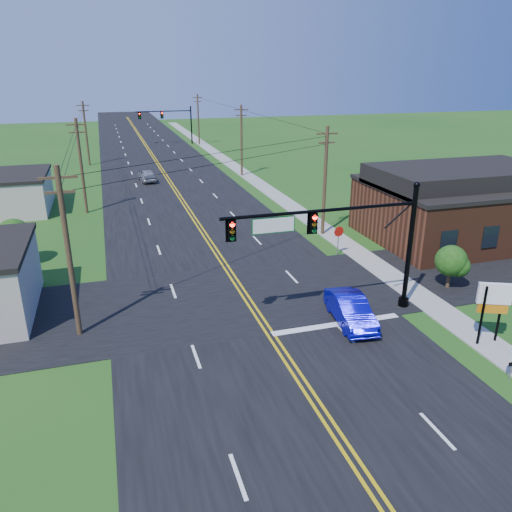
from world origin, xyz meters
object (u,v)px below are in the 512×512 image
object	(u,v)px
signal_mast_main	(339,237)
blue_car	(350,310)
stop_sign	(339,235)
signal_mast_far	(167,119)

from	to	relation	value
signal_mast_main	blue_car	world-z (taller)	signal_mast_main
blue_car	stop_sign	bearing A→B (deg)	74.93
signal_mast_main	stop_sign	xyz separation A→B (m)	(4.47, 8.98, -3.09)
signal_mast_main	stop_sign	size ratio (longest dim) A/B	4.91
signal_mast_far	stop_sign	size ratio (longest dim) A/B	4.77
signal_mast_main	blue_car	xyz separation A→B (m)	(0.45, -1.00, -3.97)
signal_mast_main	signal_mast_far	size ratio (longest dim) A/B	1.03
signal_mast_main	signal_mast_far	distance (m)	72.00
stop_sign	blue_car	bearing A→B (deg)	-117.82
signal_mast_far	blue_car	xyz separation A→B (m)	(0.35, -73.00, -3.77)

